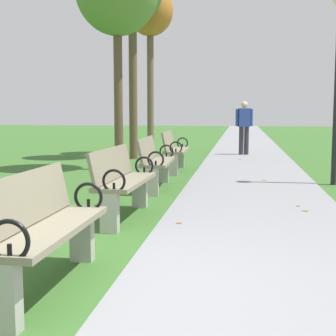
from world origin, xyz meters
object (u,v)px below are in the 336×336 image
(park_bench_3, at_px, (155,161))
(park_bench_4, at_px, (174,150))
(park_bench_1, at_px, (43,228))
(pedestrian_walking, at_px, (244,125))
(tree_4, at_px, (150,14))
(park_bench_2, at_px, (122,181))

(park_bench_3, xyz_separation_m, park_bench_4, (-0.00, 2.52, 0.00))
(park_bench_1, bearing_deg, pedestrian_walking, 82.41)
(pedestrian_walking, bearing_deg, park_bench_3, -102.96)
(tree_4, bearing_deg, park_bench_1, -83.59)
(park_bench_3, xyz_separation_m, tree_4, (-1.31, 6.68, 3.77))
(park_bench_4, distance_m, tree_4, 5.77)
(park_bench_4, height_order, tree_4, tree_4)
(park_bench_1, height_order, pedestrian_walking, pedestrian_walking)
(park_bench_2, xyz_separation_m, pedestrian_walking, (1.57, 9.24, 0.44))
(park_bench_1, distance_m, tree_4, 12.29)
(park_bench_2, distance_m, tree_4, 9.93)
(park_bench_1, relative_size, pedestrian_walking, 0.99)
(park_bench_2, height_order, pedestrian_walking, pedestrian_walking)
(park_bench_3, height_order, pedestrian_walking, pedestrian_walking)
(park_bench_1, distance_m, park_bench_3, 4.95)
(park_bench_1, xyz_separation_m, pedestrian_walking, (1.57, 11.77, 0.44))
(park_bench_2, bearing_deg, park_bench_3, 90.00)
(park_bench_2, relative_size, pedestrian_walking, 1.00)
(park_bench_4, bearing_deg, pedestrian_walking, 69.97)
(park_bench_1, bearing_deg, park_bench_4, 90.00)
(park_bench_1, bearing_deg, park_bench_2, 90.00)
(park_bench_1, distance_m, pedestrian_walking, 11.88)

